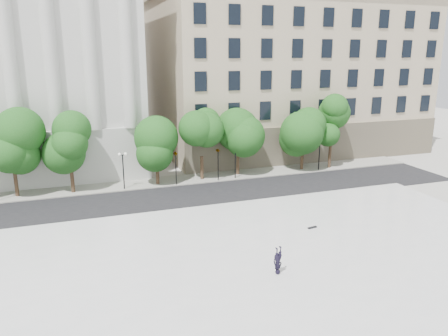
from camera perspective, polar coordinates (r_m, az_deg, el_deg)
The scene contains 12 objects.
ground at distance 27.57m, azimuth 4.68°, elevation -15.28°, with size 160.00×160.00×0.00m, color #B5B2AB.
plaza at distance 29.89m, azimuth 2.31°, elevation -12.21°, with size 44.00×22.00×0.45m, color silver.
street at distance 43.20m, azimuth -5.01°, elevation -3.86°, with size 60.00×8.00×0.02m, color black.
far_sidewalk at distance 48.76m, azimuth -6.77°, elevation -1.66°, with size 60.00×4.00×0.12m, color #9A978E.
building_west at distance 60.73m, azimuth -26.65°, elevation 12.43°, with size 31.50×27.65×25.60m.
building_east at distance 67.66m, azimuth 7.14°, elevation 12.45°, with size 36.00×26.15×23.00m.
traffic_light_west at distance 46.24m, azimuth -6.36°, elevation 2.19°, with size 0.51×1.94×4.28m.
traffic_light_east at distance 47.51m, azimuth -0.78°, elevation 2.51°, with size 0.87×1.72×4.18m.
person_lying at distance 28.11m, azimuth 7.02°, elevation -13.10°, with size 0.65×0.43×1.79m, color black.
skateboard at distance 35.35m, azimuth 11.46°, elevation -7.62°, with size 0.82×0.21×0.08m, color black.
street_trees at distance 47.04m, azimuth -7.81°, elevation 4.08°, with size 44.71×4.92×8.09m.
lamp_posts at distance 46.81m, azimuth -5.90°, elevation 1.28°, with size 36.00×0.28×4.41m.
Camera 1 is at (-9.89, -21.73, 13.80)m, focal length 35.00 mm.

